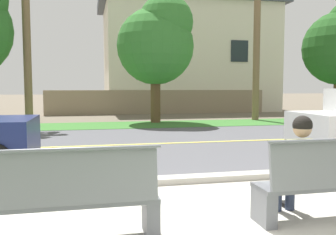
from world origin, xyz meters
name	(u,v)px	position (x,y,z in m)	size (l,w,h in m)	color
ground_plane	(131,137)	(0.00, 8.00, 0.00)	(140.00, 140.00, 0.00)	#665B4C
sidewalk_pavement	(208,228)	(0.00, 0.40, 0.01)	(44.00, 3.60, 0.01)	beige
curb_edge	(170,180)	(0.00, 2.35, 0.06)	(44.00, 0.30, 0.11)	#ADA89E
street_asphalt	(137,144)	(0.00, 6.50, 0.00)	(52.00, 8.00, 0.01)	#515156
road_centre_line	(137,144)	(0.00, 6.50, 0.01)	(48.00, 0.14, 0.01)	#E0CC4C
far_verge_grass	(121,125)	(0.00, 11.69, 0.01)	(48.00, 2.80, 0.02)	#38702D
bench_left	(71,200)	(-1.47, 0.32, 0.45)	(1.78, 0.48, 1.01)	slate
bench_right	(331,184)	(1.47, 0.32, 0.45)	(1.78, 0.48, 1.01)	slate
seated_person_olive	(297,163)	(1.12, 0.49, 0.68)	(0.52, 0.68, 1.25)	#333D56
shade_tree_left	(158,41)	(1.71, 12.43, 3.60)	(3.36, 3.36, 5.55)	brown
garden_wall	(159,102)	(2.77, 17.72, 0.70)	(13.00, 0.36, 1.40)	gray
house_across_street	(187,55)	(5.32, 20.92, 3.78)	(11.80, 6.91, 7.46)	beige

